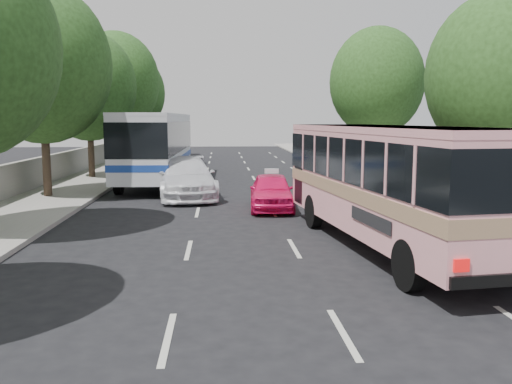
{
  "coord_description": "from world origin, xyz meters",
  "views": [
    {
      "loc": [
        -1.02,
        -10.49,
        3.55
      ],
      "look_at": [
        -0.06,
        3.86,
        1.6
      ],
      "focal_mm": 38.0,
      "sensor_mm": 36.0,
      "label": 1
    }
  ],
  "objects": [
    {
      "name": "ground",
      "position": [
        0.0,
        0.0,
        0.0
      ],
      "size": [
        120.0,
        120.0,
        0.0
      ],
      "primitive_type": "plane",
      "color": "black",
      "rests_on": "ground"
    },
    {
      "name": "sidewalk_left",
      "position": [
        -8.5,
        20.0,
        0.07
      ],
      "size": [
        4.0,
        90.0,
        0.15
      ],
      "primitive_type": "cube",
      "color": "#9E998E",
      "rests_on": "ground"
    },
    {
      "name": "sidewalk_right",
      "position": [
        8.5,
        20.0,
        0.06
      ],
      "size": [
        4.0,
        90.0,
        0.12
      ],
      "primitive_type": "cube",
      "color": "#9E998E",
      "rests_on": "ground"
    },
    {
      "name": "low_wall",
      "position": [
        -10.3,
        20.0,
        0.9
      ],
      "size": [
        0.3,
        90.0,
        1.5
      ],
      "primitive_type": "cube",
      "color": "#9E998E",
      "rests_on": "sidewalk_left"
    },
    {
      "name": "tree_left_c",
      "position": [
        -8.62,
        13.94,
        6.12
      ],
      "size": [
        6.0,
        6.0,
        9.35
      ],
      "color": "#38281E",
      "rests_on": "ground"
    },
    {
      "name": "tree_left_d",
      "position": [
        -8.52,
        21.94,
        5.63
      ],
      "size": [
        5.52,
        5.52,
        8.6
      ],
      "color": "#38281E",
      "rests_on": "ground"
    },
    {
      "name": "tree_left_e",
      "position": [
        -8.42,
        29.94,
        6.43
      ],
      "size": [
        6.3,
        6.3,
        9.82
      ],
      "color": "#38281E",
      "rests_on": "ground"
    },
    {
      "name": "tree_left_f",
      "position": [
        -8.62,
        37.94,
        6.0
      ],
      "size": [
        5.88,
        5.88,
        9.16
      ],
      "color": "#38281E",
      "rests_on": "ground"
    },
    {
      "name": "tree_right_near",
      "position": [
        8.78,
        7.94,
        5.2
      ],
      "size": [
        5.1,
        5.1,
        7.95
      ],
      "color": "#38281E",
      "rests_on": "ground"
    },
    {
      "name": "tree_right_far",
      "position": [
        9.08,
        23.94,
        6.12
      ],
      "size": [
        6.0,
        6.0,
        9.35
      ],
      "color": "#38281E",
      "rests_on": "ground"
    },
    {
      "name": "pink_bus",
      "position": [
        3.57,
        3.84,
        2.09
      ],
      "size": [
        3.97,
        10.76,
        3.35
      ],
      "rotation": [
        0.0,
        0.0,
        0.13
      ],
      "color": "pink",
      "rests_on": "ground"
    },
    {
      "name": "pink_taxi",
      "position": [
        1.0,
        10.6,
        0.71
      ],
      "size": [
        1.91,
        4.27,
        1.42
      ],
      "primitive_type": "imported",
      "rotation": [
        0.0,
        0.0,
        -0.06
      ],
      "color": "#F51562",
      "rests_on": "ground"
    },
    {
      "name": "white_pickup",
      "position": [
        -2.55,
        14.11,
        0.88
      ],
      "size": [
        3.18,
        6.33,
        1.76
      ],
      "primitive_type": "imported",
      "rotation": [
        0.0,
        0.0,
        0.12
      ],
      "color": "white",
      "rests_on": "ground"
    },
    {
      "name": "tour_coach_front",
      "position": [
        -4.5,
        19.69,
        2.3
      ],
      "size": [
        3.06,
        12.83,
        3.82
      ],
      "rotation": [
        0.0,
        0.0,
        -0.02
      ],
      "color": "silver",
      "rests_on": "ground"
    },
    {
      "name": "tour_coach_rear",
      "position": [
        -5.52,
        38.63,
        2.02
      ],
      "size": [
        3.07,
        11.35,
        3.36
      ],
      "rotation": [
        0.0,
        0.0,
        0.06
      ],
      "color": "white",
      "rests_on": "ground"
    },
    {
      "name": "taxi_roof_sign",
      "position": [
        1.0,
        10.6,
        1.51
      ],
      "size": [
        0.56,
        0.21,
        0.18
      ],
      "primitive_type": "cube",
      "rotation": [
        0.0,
        0.0,
        -0.06
      ],
      "color": "silver",
      "rests_on": "pink_taxi"
    }
  ]
}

